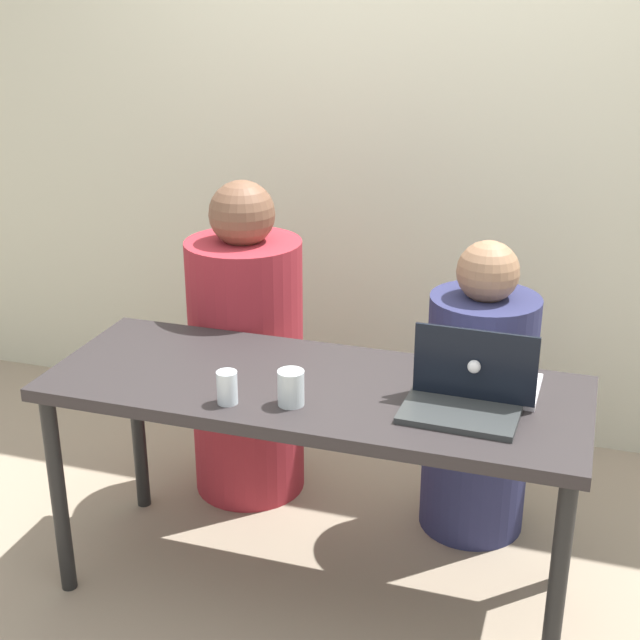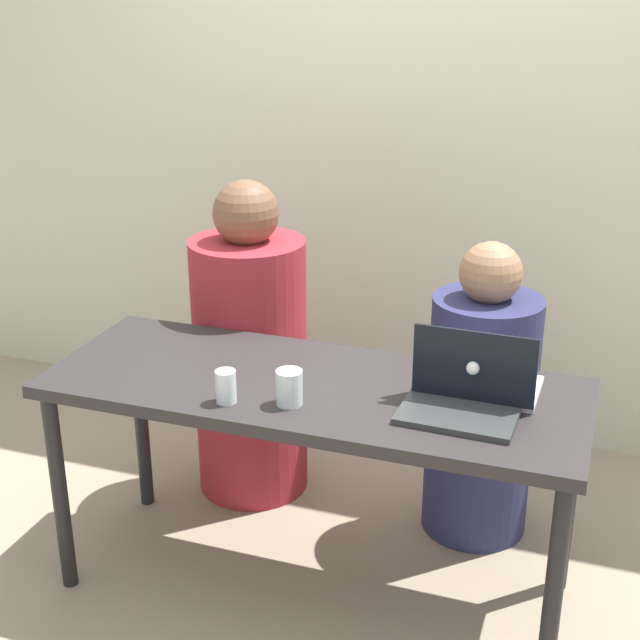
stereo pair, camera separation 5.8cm
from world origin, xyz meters
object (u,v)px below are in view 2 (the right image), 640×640
at_px(person_on_left, 250,358).
at_px(water_glass_center, 289,390).
at_px(person_on_right, 481,407).
at_px(laptop_front_right, 462,396).
at_px(water_glass_left, 226,389).
at_px(laptop_back_right, 477,379).

distance_m(person_on_left, water_glass_center, 0.83).
distance_m(person_on_left, person_on_right, 0.87).
distance_m(person_on_right, water_glass_center, 0.87).
bearing_deg(laptop_front_right, person_on_left, 149.89).
bearing_deg(person_on_right, water_glass_left, 65.09).
height_order(person_on_right, water_glass_left, person_on_right).
height_order(laptop_front_right, water_glass_center, laptop_front_right).
xyz_separation_m(person_on_right, water_glass_center, (-0.45, -0.67, 0.31)).
xyz_separation_m(laptop_front_right, laptop_back_right, (0.02, 0.12, 0.00)).
bearing_deg(person_on_left, laptop_back_right, 171.33).
bearing_deg(water_glass_left, person_on_right, 48.90).
bearing_deg(water_glass_left, person_on_left, 108.48).
height_order(laptop_front_right, water_glass_left, laptop_front_right).
distance_m(laptop_front_right, water_glass_center, 0.49).
bearing_deg(person_on_left, water_glass_center, 138.67).
relative_size(person_on_left, water_glass_left, 12.47).
bearing_deg(water_glass_center, person_on_left, 121.76).
distance_m(person_on_right, laptop_back_right, 0.54).
xyz_separation_m(person_on_right, laptop_back_right, (0.04, -0.44, 0.31)).
bearing_deg(laptop_front_right, person_on_right, 94.10).
height_order(laptop_front_right, laptop_back_right, laptop_back_right).
relative_size(laptop_back_right, water_glass_left, 3.63).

